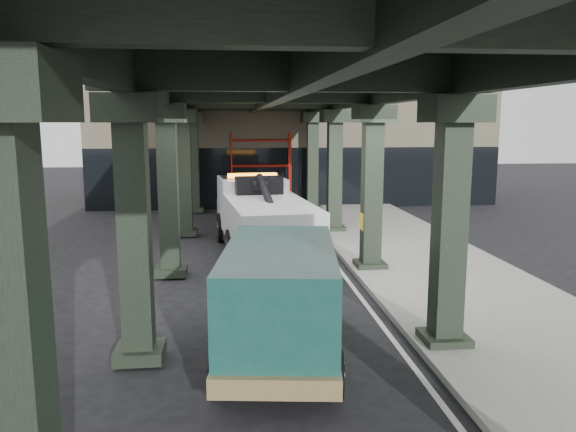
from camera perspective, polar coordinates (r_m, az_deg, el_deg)
ground at (r=15.13m, az=0.53°, el=-7.83°), size 90.00×90.00×0.00m
sidewalk at (r=18.02m, az=14.20°, el=-5.03°), size 5.00×40.00×0.15m
lane_stripe at (r=17.28m, az=5.40°, el=-5.64°), size 0.12×38.00×0.01m
viaduct at (r=16.42m, az=-1.68°, el=12.83°), size 7.40×32.00×6.40m
building at (r=34.54m, az=0.02°, el=8.65°), size 22.00×10.00×8.00m
scaffolding at (r=29.13m, az=-2.78°, el=4.76°), size 3.08×0.88×4.00m
tow_truck at (r=19.17m, az=-2.78°, el=0.04°), size 3.24×8.70×2.79m
towed_van at (r=10.98m, az=-0.77°, el=-8.04°), size 2.78×5.70×2.22m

